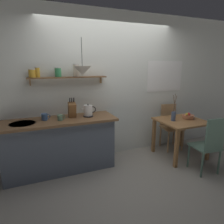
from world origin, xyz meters
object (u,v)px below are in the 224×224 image
Objects in this scene: coffee_mug_spare at (60,118)px; pendant_lamp at (82,71)px; coffee_mug_by_sink at (45,117)px; dining_chair_near at (209,144)px; fruit_bowl at (188,116)px; electric_kettle at (88,111)px; dining_table at (181,126)px; twig_vase at (173,116)px; knife_block at (72,109)px; dining_chair_far at (170,124)px.

coffee_mug_spare is 0.21× the size of pendant_lamp.
dining_chair_near is at bearing -23.31° from coffee_mug_by_sink.
coffee_mug_by_sink is at bearing 173.22° from fruit_bowl.
coffee_mug_spare is (-0.48, -0.07, -0.05)m from electric_kettle.
dining_chair_near is at bearing -22.95° from coffee_mug_spare.
dining_chair_near is at bearing -92.12° from dining_table.
electric_kettle reaches higher than coffee_mug_by_sink.
twig_vase is 4.20× the size of coffee_mug_spare.
fruit_bowl is (0.22, 0.73, 0.26)m from dining_chair_near.
coffee_mug_spare is (-2.18, 0.92, 0.42)m from dining_chair_near.
knife_block is at bearing 28.53° from coffee_mug_spare.
twig_vase reaches higher than knife_block.
coffee_mug_spare is at bearing -151.47° from knife_block.
electric_kettle is 2.04× the size of coffee_mug_spare.
pendant_lamp reaches higher than dining_table.
twig_vase is at bearing 173.12° from dining_table.
pendant_lamp is (-1.90, -0.13, 1.14)m from dining_chair_far.
dining_chair_far is at bearing 106.17° from fruit_bowl.
dining_table is at bearing -10.07° from electric_kettle.
fruit_bowl is 0.43× the size of twig_vase.
pendant_lamp is (0.18, -0.06, 0.63)m from knife_block.
dining_table is 1.64× the size of twig_vase.
dining_chair_far is 3.76× the size of electric_kettle.
dining_chair_near is at bearing -95.46° from dining_chair_far.
dining_chair_near is 2.66m from coffee_mug_by_sink.
dining_table is 0.69m from dining_chair_near.
pendant_lamp reaches higher than fruit_bowl.
fruit_bowl is at bearing -73.83° from dining_chair_far.
pendant_lamp is at bearing 170.90° from dining_table.
coffee_mug_spare is at bearing -171.36° from electric_kettle.
electric_kettle reaches higher than dining_chair_near.
coffee_mug_by_sink is (-0.44, -0.00, -0.08)m from knife_block.
pendant_lamp is at bearing -18.12° from knife_block.
twig_vase is 1.59m from electric_kettle.
knife_block reaches higher than coffee_mug_spare.
electric_kettle is (-1.56, 0.29, 0.17)m from twig_vase.
knife_block is at bearing 170.85° from electric_kettle.
dining_table is 2.48m from coffee_mug_by_sink.
twig_vase reaches higher than dining_chair_near.
knife_block reaches higher than electric_kettle.
fruit_bowl is 2.41m from coffee_mug_spare.
twig_vase is 2.28m from coffee_mug_by_sink.
fruit_bowl is 0.66× the size of knife_block.
dining_chair_far is 0.47m from fruit_bowl.
dining_chair_far is at bearing 3.41° from electric_kettle.
dining_chair_far is 1.83× the size of twig_vase.
knife_block is (-2.08, -0.07, 0.51)m from dining_chair_far.
coffee_mug_spare is (-2.40, 0.20, 0.17)m from fruit_bowl.
twig_vase is (-0.37, -0.02, 0.05)m from fruit_bowl.
twig_vase is at bearing -10.25° from knife_block.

